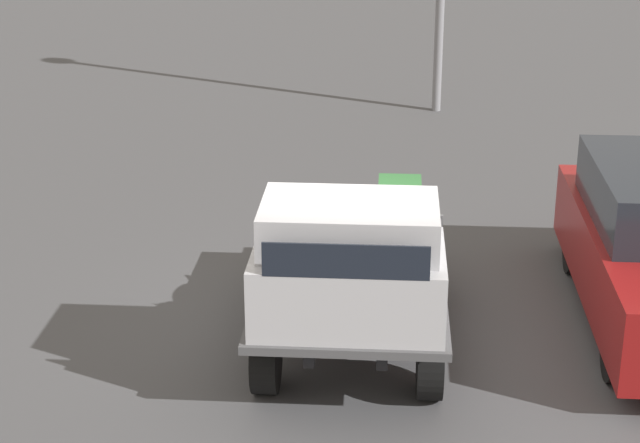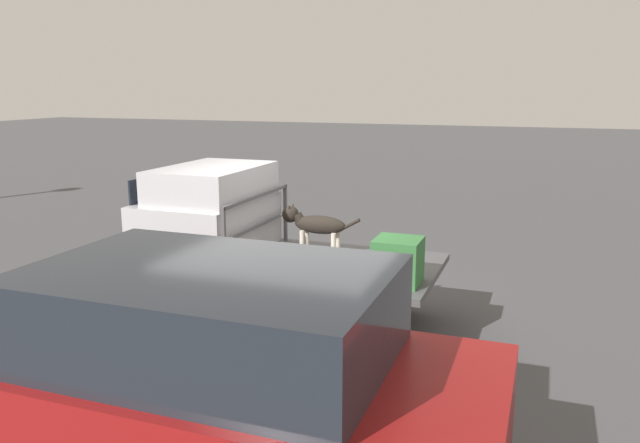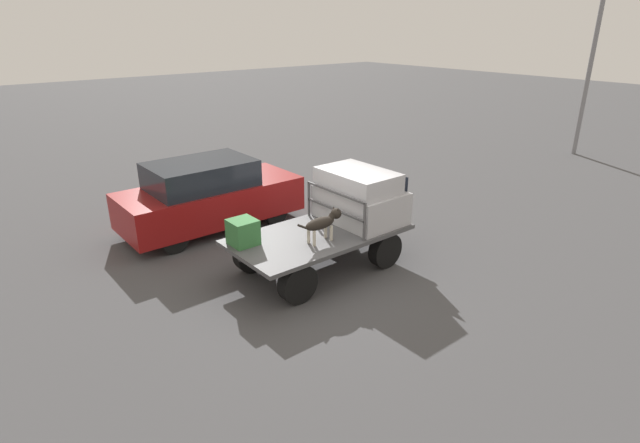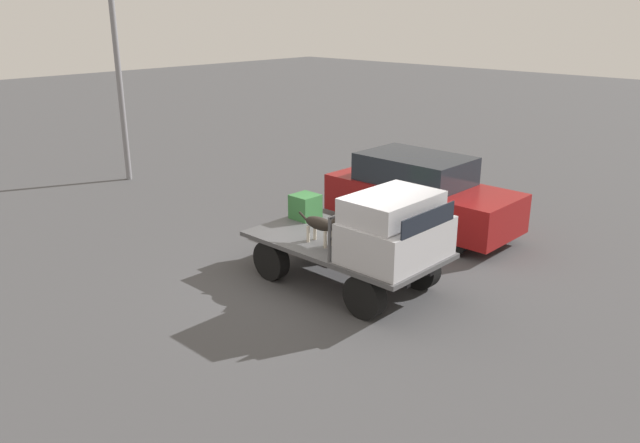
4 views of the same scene
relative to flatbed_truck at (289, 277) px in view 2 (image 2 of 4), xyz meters
The scene contains 7 objects.
ground_plane 0.57m from the flatbed_truck, ahead, with size 80.00×80.00×0.00m, color #474749.
flatbed_truck is the anchor object (origin of this frame).
truck_cab 1.31m from the flatbed_truck, ahead, with size 1.25×1.73×1.08m.
truck_headboard 0.84m from the flatbed_truck, ahead, with size 0.04×1.73×0.76m.
dog 0.72m from the flatbed_truck, 115.48° to the right, with size 1.06×0.23×0.61m.
cargo_crate 1.58m from the flatbed_truck, 162.16° to the left, with size 0.48×0.48×0.48m.
parked_sedan 3.38m from the flatbed_truck, 101.81° to the left, with size 4.24×1.75×1.69m.
Camera 2 is at (-2.85, 6.67, 2.84)m, focal length 35.00 mm.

